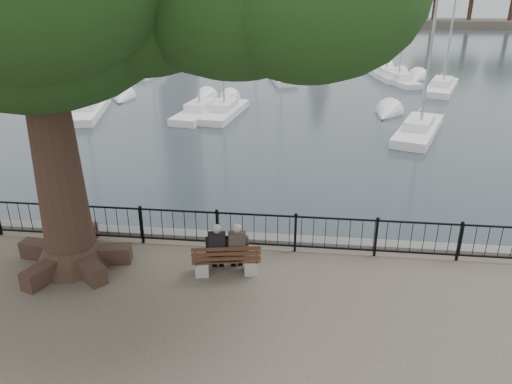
# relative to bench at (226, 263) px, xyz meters

# --- Properties ---
(harbor) EXTENTS (260.00, 260.00, 1.20)m
(harbor) POSITION_rel_bench_xyz_m (0.56, 1.75, -0.79)
(harbor) COLOR #5C5B59
(harbor) RESTS_ON ground
(railing) EXTENTS (22.06, 0.06, 1.00)m
(railing) POSITION_rel_bench_xyz_m (0.56, 1.25, 0.27)
(railing) COLOR black
(railing) RESTS_ON ground
(bench) EXTENTS (1.64, 0.75, 0.84)m
(bench) POSITION_rel_bench_xyz_m (0.00, 0.00, 0.00)
(bench) COLOR gray
(bench) RESTS_ON ground
(person_left) EXTENTS (0.45, 0.70, 1.33)m
(person_left) POSITION_rel_bench_xyz_m (-0.21, 0.05, 0.32)
(person_left) COLOR black
(person_left) RESTS_ON ground
(person_right) EXTENTS (0.45, 0.70, 1.33)m
(person_right) POSITION_rel_bench_xyz_m (0.24, 0.14, 0.32)
(person_right) COLOR #2D2723
(person_right) RESTS_ON ground
(lion_monument) EXTENTS (6.10, 6.10, 8.98)m
(lion_monument) POSITION_rel_bench_xyz_m (2.56, 48.68, 0.97)
(lion_monument) COLOR #5C5B59
(lion_monument) RESTS_ON ground
(sailboat_a) EXTENTS (2.89, 6.23, 10.23)m
(sailboat_a) POSITION_rel_bench_xyz_m (-11.28, 17.67, -1.00)
(sailboat_a) COLOR white
(sailboat_a) RESTS_ON ground
(sailboat_b) EXTENTS (2.54, 5.77, 12.48)m
(sailboat_b) POSITION_rel_bench_xyz_m (-4.61, 18.19, -0.93)
(sailboat_b) COLOR white
(sailboat_b) RESTS_ON ground
(sailboat_c) EXTENTS (3.63, 6.25, 11.11)m
(sailboat_c) POSITION_rel_bench_xyz_m (7.34, 15.61, -0.98)
(sailboat_c) COLOR white
(sailboat_c) RESTS_ON ground
(sailboat_d) EXTENTS (3.60, 6.29, 10.05)m
(sailboat_d) POSITION_rel_bench_xyz_m (10.99, 26.92, -1.00)
(sailboat_d) COLOR white
(sailboat_d) RESTS_ON ground
(sailboat_e) EXTENTS (2.52, 5.88, 13.78)m
(sailboat_e) POSITION_rel_bench_xyz_m (-11.40, 30.84, -0.90)
(sailboat_e) COLOR white
(sailboat_e) RESTS_ON ground
(sailboat_f) EXTENTS (2.64, 5.41, 10.97)m
(sailboat_f) POSITION_rel_bench_xyz_m (-0.57, 29.20, -0.96)
(sailboat_f) COLOR white
(sailboat_f) RESTS_ON ground
(sailboat_g) EXTENTS (2.92, 6.42, 11.34)m
(sailboat_g) POSITION_rel_bench_xyz_m (7.63, 31.67, -0.98)
(sailboat_g) COLOR white
(sailboat_g) RESTS_ON ground
(sailboat_h) EXTENTS (2.23, 6.13, 12.84)m
(sailboat_h) POSITION_rel_bench_xyz_m (-3.96, 41.60, -0.94)
(sailboat_h) COLOR white
(sailboat_h) RESTS_ON ground
(sailboat_i) EXTENTS (3.14, 5.25, 10.96)m
(sailboat_i) POSITION_rel_bench_xyz_m (8.25, 29.26, -0.96)
(sailboat_i) COLOR white
(sailboat_i) RESTS_ON ground
(sailboat_j) EXTENTS (2.22, 5.41, 11.39)m
(sailboat_j) POSITION_rel_bench_xyz_m (-3.20, 18.32, -0.95)
(sailboat_j) COLOR white
(sailboat_j) RESTS_ON ground
(far_shore) EXTENTS (30.00, 8.60, 9.18)m
(far_shore) POSITION_rel_bench_xyz_m (26.10, 78.20, 2.71)
(far_shore) COLOR #4A4339
(far_shore) RESTS_ON ground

